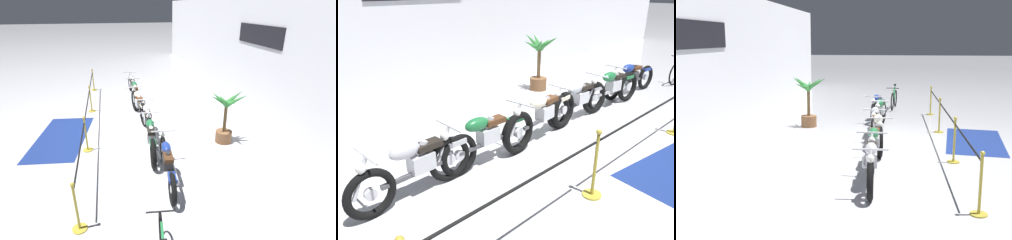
# 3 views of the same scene
# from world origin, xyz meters

# --- Properties ---
(ground_plane) EXTENTS (120.00, 120.00, 0.00)m
(ground_plane) POSITION_xyz_m (0.00, 0.00, 0.00)
(ground_plane) COLOR silver
(back_wall) EXTENTS (28.00, 0.29, 4.20)m
(back_wall) POSITION_xyz_m (-0.00, 5.12, 2.10)
(back_wall) COLOR white
(back_wall) RESTS_ON ground
(motorcycle_silver_0) EXTENTS (2.16, 0.62, 0.93)m
(motorcycle_silver_0) POSITION_xyz_m (-3.36, 0.50, 0.46)
(motorcycle_silver_0) COLOR black
(motorcycle_silver_0) RESTS_ON ground
(motorcycle_green_1) EXTENTS (2.21, 0.62, 0.94)m
(motorcycle_green_1) POSITION_xyz_m (-2.09, 0.50, 0.48)
(motorcycle_green_1) COLOR black
(motorcycle_green_1) RESTS_ON ground
(motorcycle_cream_2) EXTENTS (2.33, 0.62, 0.97)m
(motorcycle_cream_2) POSITION_xyz_m (-0.63, 0.47, 0.49)
(motorcycle_cream_2) COLOR black
(motorcycle_cream_2) RESTS_ON ground
(motorcycle_silver_3) EXTENTS (2.15, 0.62, 0.93)m
(motorcycle_silver_3) POSITION_xyz_m (0.77, 0.58, 0.46)
(motorcycle_silver_3) COLOR black
(motorcycle_silver_3) RESTS_ON ground
(motorcycle_green_4) EXTENTS (2.22, 0.62, 0.97)m
(motorcycle_green_4) POSITION_xyz_m (2.06, 0.49, 0.48)
(motorcycle_green_4) COLOR black
(motorcycle_green_4) RESTS_ON ground
(motorcycle_blue_5) EXTENTS (2.35, 0.62, 0.93)m
(motorcycle_blue_5) POSITION_xyz_m (3.39, 0.65, 0.46)
(motorcycle_blue_5) COLOR black
(motorcycle_blue_5) RESTS_ON ground
(potted_palm_left_of_row) EXTENTS (0.96, 1.11, 1.65)m
(potted_palm_left_of_row) POSITION_xyz_m (1.92, 2.74, 0.85)
(potted_palm_left_of_row) COLOR brown
(potted_palm_left_of_row) RESTS_ON ground
(stanchion_far_left) EXTENTS (9.11, 0.28, 1.05)m
(stanchion_far_left) POSITION_xyz_m (-1.35, -1.28, 0.72)
(stanchion_far_left) COLOR gold
(stanchion_far_left) RESTS_ON ground
(stanchion_mid_left) EXTENTS (0.28, 0.28, 1.05)m
(stanchion_mid_left) POSITION_xyz_m (-1.59, -1.28, 0.36)
(stanchion_mid_left) COLOR gold
(stanchion_mid_left) RESTS_ON ground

